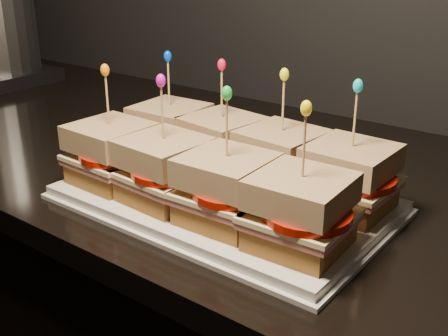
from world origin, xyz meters
The scene contains 59 objects.
granite_slab centered at (0.75, 1.67, 0.87)m, with size 2.49×0.69×0.04m, color black.
platter centered at (0.83, 1.51, 0.89)m, with size 0.42×0.26×0.02m, color silver.
platter_rim centered at (0.83, 1.51, 0.89)m, with size 0.43×0.27×0.01m, color silver.
sandwich_0_bread_bot centered at (0.68, 1.58, 0.92)m, with size 0.10×0.10×0.03m, color brown.
sandwich_0_ham centered at (0.68, 1.58, 0.93)m, with size 0.11×0.10×0.01m, color #BC6053.
sandwich_0_cheese centered at (0.68, 1.58, 0.94)m, with size 0.11×0.10×0.01m, color #F9E4A2.
sandwich_0_tomato centered at (0.69, 1.57, 0.95)m, with size 0.10×0.10×0.01m, color #AB1507.
sandwich_0_bread_top centered at (0.68, 1.58, 0.97)m, with size 0.10×0.10×0.03m, color brown.
sandwich_0_pick centered at (0.68, 1.58, 1.02)m, with size 0.00×0.00×0.09m, color tan.
sandwich_0_frill centered at (0.68, 1.58, 1.06)m, with size 0.01×0.01×0.02m, color #0237E2.
sandwich_1_bread_bot centered at (0.78, 1.58, 0.92)m, with size 0.10×0.10×0.03m, color brown.
sandwich_1_ham centered at (0.78, 1.58, 0.93)m, with size 0.11×0.10×0.01m, color #BC6053.
sandwich_1_cheese centered at (0.78, 1.58, 0.94)m, with size 0.11×0.10×0.01m, color #F9E4A2.
sandwich_1_tomato centered at (0.79, 1.57, 0.95)m, with size 0.10×0.10×0.01m, color #AB1507.
sandwich_1_bread_top centered at (0.78, 1.58, 0.97)m, with size 0.10×0.10×0.03m, color brown.
sandwich_1_pick centered at (0.78, 1.58, 1.02)m, with size 0.00×0.00×0.09m, color tan.
sandwich_1_frill centered at (0.78, 1.58, 1.06)m, with size 0.01×0.01×0.02m, color red.
sandwich_2_bread_bot centered at (0.88, 1.58, 0.92)m, with size 0.10×0.10×0.03m, color brown.
sandwich_2_ham centered at (0.88, 1.58, 0.93)m, with size 0.11×0.10×0.01m, color #BC6053.
sandwich_2_cheese centered at (0.88, 1.58, 0.94)m, with size 0.11×0.10×0.01m, color #F9E4A2.
sandwich_2_tomato centered at (0.89, 1.57, 0.95)m, with size 0.10×0.10×0.01m, color #AB1507.
sandwich_2_bread_top centered at (0.88, 1.58, 0.97)m, with size 0.10×0.10×0.03m, color brown.
sandwich_2_pick centered at (0.88, 1.58, 1.02)m, with size 0.00×0.00×0.09m, color tan.
sandwich_2_frill centered at (0.88, 1.58, 1.06)m, with size 0.01×0.01×0.02m, color #F6F415.
sandwich_3_bread_bot centered at (0.98, 1.58, 0.92)m, with size 0.10×0.10×0.03m, color brown.
sandwich_3_ham centered at (0.98, 1.58, 0.93)m, with size 0.11×0.10×0.01m, color #BC6053.
sandwich_3_cheese centered at (0.98, 1.58, 0.94)m, with size 0.11×0.10×0.01m, color #F9E4A2.
sandwich_3_tomato centered at (0.99, 1.57, 0.95)m, with size 0.10×0.10×0.01m, color #AB1507.
sandwich_3_bread_top centered at (0.98, 1.58, 0.97)m, with size 0.10×0.10×0.03m, color brown.
sandwich_3_pick centered at (0.98, 1.58, 1.02)m, with size 0.00×0.00×0.09m, color tan.
sandwich_3_frill centered at (0.98, 1.58, 1.06)m, with size 0.01×0.01×0.02m, color #17BBCA.
sandwich_4_bread_bot centered at (0.68, 1.45, 0.92)m, with size 0.10×0.10×0.03m, color brown.
sandwich_4_ham centered at (0.68, 1.45, 0.93)m, with size 0.11×0.10×0.01m, color #BC6053.
sandwich_4_cheese centered at (0.68, 1.45, 0.94)m, with size 0.11×0.10×0.01m, color #F9E4A2.
sandwich_4_tomato centered at (0.69, 1.45, 0.95)m, with size 0.10×0.10×0.01m, color #AB1507.
sandwich_4_bread_top centered at (0.68, 1.45, 0.97)m, with size 0.10×0.10×0.03m, color brown.
sandwich_4_pick centered at (0.68, 1.45, 1.02)m, with size 0.00×0.00×0.09m, color tan.
sandwich_4_frill centered at (0.68, 1.45, 1.06)m, with size 0.01×0.01×0.02m, color orange.
sandwich_5_bread_bot centered at (0.78, 1.45, 0.92)m, with size 0.10×0.10×0.03m, color brown.
sandwich_5_ham centered at (0.78, 1.45, 0.93)m, with size 0.11×0.10×0.01m, color #BC6053.
sandwich_5_cheese centered at (0.78, 1.45, 0.94)m, with size 0.11×0.10×0.01m, color #F9E4A2.
sandwich_5_tomato centered at (0.79, 1.45, 0.95)m, with size 0.10×0.10×0.01m, color #AB1507.
sandwich_5_bread_top centered at (0.78, 1.45, 0.97)m, with size 0.10×0.10×0.03m, color brown.
sandwich_5_pick centered at (0.78, 1.45, 1.02)m, with size 0.00×0.00×0.09m, color tan.
sandwich_5_frill centered at (0.78, 1.45, 1.06)m, with size 0.01×0.01×0.02m, color #CA0FAA.
sandwich_6_bread_bot centered at (0.88, 1.45, 0.92)m, with size 0.10×0.10×0.03m, color brown.
sandwich_6_ham centered at (0.88, 1.45, 0.93)m, with size 0.11×0.10×0.01m, color #BC6053.
sandwich_6_cheese centered at (0.88, 1.45, 0.94)m, with size 0.11×0.10×0.01m, color #F9E4A2.
sandwich_6_tomato centered at (0.89, 1.45, 0.95)m, with size 0.10×0.10×0.01m, color #AB1507.
sandwich_6_bread_top centered at (0.88, 1.45, 0.97)m, with size 0.10×0.10×0.03m, color brown.
sandwich_6_pick centered at (0.88, 1.45, 1.02)m, with size 0.00×0.00×0.09m, color tan.
sandwich_6_frill centered at (0.88, 1.45, 1.06)m, with size 0.01×0.01×0.02m, color green.
sandwich_7_bread_bot centered at (0.98, 1.45, 0.92)m, with size 0.10×0.10×0.03m, color brown.
sandwich_7_ham centered at (0.98, 1.45, 0.93)m, with size 0.11×0.10×0.01m, color #BC6053.
sandwich_7_cheese centered at (0.98, 1.45, 0.94)m, with size 0.11×0.10×0.01m, color #F9E4A2.
sandwich_7_tomato centered at (0.99, 1.45, 0.95)m, with size 0.10×0.10×0.01m, color #AB1507.
sandwich_7_bread_top centered at (0.98, 1.45, 0.97)m, with size 0.10×0.10×0.03m, color brown.
sandwich_7_pick centered at (0.98, 1.45, 1.02)m, with size 0.00×0.00×0.09m, color tan.
sandwich_7_frill centered at (0.98, 1.45, 1.06)m, with size 0.01×0.01×0.02m, color yellow.
Camera 1 is at (1.25, 0.97, 1.22)m, focal length 45.00 mm.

